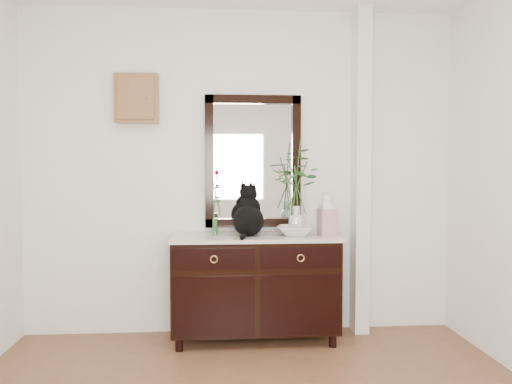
{
  "coord_description": "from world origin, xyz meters",
  "views": [
    {
      "loc": [
        -0.19,
        -2.2,
        1.39
      ],
      "look_at": [
        0.1,
        1.63,
        1.2
      ],
      "focal_mm": 35.0,
      "sensor_mm": 36.0,
      "label": 1
    }
  ],
  "objects": [
    {
      "name": "vase_branches",
      "position": [
        0.43,
        1.7,
        1.25
      ],
      "size": [
        0.41,
        0.41,
        0.75
      ],
      "primitive_type": null,
      "rotation": [
        0.0,
        0.0,
        -0.17
      ],
      "color": "silver",
      "rests_on": "lotus_bowl"
    },
    {
      "name": "key_cabinet",
      "position": [
        -0.85,
        1.94,
        1.95
      ],
      "size": [
        0.35,
        0.1,
        0.4
      ],
      "primitive_type": "cube",
      "color": "brown",
      "rests_on": "wall_back"
    },
    {
      "name": "wall_back",
      "position": [
        0.0,
        1.98,
        1.35
      ],
      "size": [
        3.6,
        0.04,
        2.7
      ],
      "primitive_type": "cube",
      "color": "white",
      "rests_on": "ground"
    },
    {
      "name": "cat",
      "position": [
        0.05,
        1.72,
        1.05
      ],
      "size": [
        0.33,
        0.39,
        0.4
      ],
      "primitive_type": null,
      "rotation": [
        0.0,
        0.0,
        -0.17
      ],
      "color": "black",
      "rests_on": "sideboard"
    },
    {
      "name": "lotus_bowl",
      "position": [
        0.43,
        1.7,
        0.89
      ],
      "size": [
        0.36,
        0.36,
        0.07
      ],
      "primitive_type": "imported",
      "rotation": [
        0.0,
        0.0,
        -0.2
      ],
      "color": "white",
      "rests_on": "sideboard"
    },
    {
      "name": "sideboard",
      "position": [
        0.1,
        1.73,
        0.47
      ],
      "size": [
        1.33,
        0.52,
        0.82
      ],
      "color": "black",
      "rests_on": "ground"
    },
    {
      "name": "ginger_jar",
      "position": [
        0.67,
        1.69,
        1.02
      ],
      "size": [
        0.14,
        0.14,
        0.34
      ],
      "primitive_type": null,
      "rotation": [
        0.0,
        0.0,
        0.15
      ],
      "color": "white",
      "rests_on": "sideboard"
    },
    {
      "name": "wall_mirror",
      "position": [
        0.1,
        1.97,
        1.44
      ],
      "size": [
        0.8,
        0.06,
        1.1
      ],
      "color": "black",
      "rests_on": "wall_back"
    },
    {
      "name": "bud_vase_rose",
      "position": [
        -0.22,
        1.75,
        1.11
      ],
      "size": [
        0.07,
        0.07,
        0.53
      ],
      "primitive_type": null,
      "rotation": [
        0.0,
        0.0,
        -0.11
      ],
      "color": "#2E5C32",
      "rests_on": "sideboard"
    },
    {
      "name": "pilaster",
      "position": [
        1.0,
        1.9,
        1.35
      ],
      "size": [
        0.12,
        0.2,
        2.7
      ],
      "primitive_type": "cube",
      "color": "white",
      "rests_on": "ground"
    }
  ]
}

